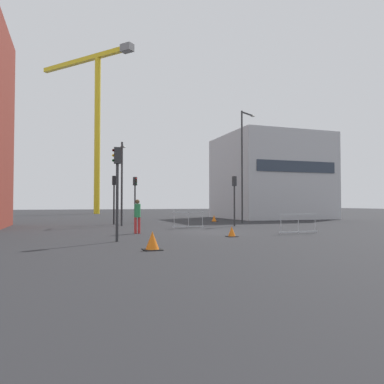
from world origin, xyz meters
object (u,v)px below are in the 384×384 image
Objects in this scene: traffic_light_near at (117,178)px; traffic_light_far at (135,192)px; traffic_light_crosswalk at (114,192)px; traffic_cone_on_verge at (214,219)px; construction_crane at (95,107)px; streetlamp_short at (122,175)px; streetlamp_tall at (243,158)px; pedestrian_walking at (137,214)px; traffic_cone_by_barrier at (232,232)px; traffic_cone_orange at (152,241)px; traffic_light_corner at (234,192)px.

traffic_light_far is at bearing 77.05° from traffic_light_near.
traffic_cone_on_verge is (8.92, 1.40, -2.27)m from traffic_light_crosswalk.
construction_crane reaches higher than traffic_light_near.
streetlamp_short reaches higher than traffic_cone_on_verge.
streetlamp_tall reaches higher than pedestrian_walking.
traffic_light_near reaches higher than traffic_cone_by_barrier.
traffic_cone_orange is (-2.40, -17.26, -2.26)m from traffic_light_far.
construction_crane is at bearing 92.70° from traffic_light_far.
traffic_light_near is (-3.24, -14.08, 0.15)m from traffic_light_far.
traffic_cone_orange is (-1.07, -45.60, -16.39)m from construction_crane.
pedestrian_walking is at bearing 67.76° from traffic_light_near.
traffic_light_near is at bearing 104.65° from traffic_cone_orange.
traffic_cone_orange is 19.77m from traffic_cone_on_verge.
construction_crane is 6.70× the size of traffic_light_crosswalk.
pedestrian_walking is at bearing -99.21° from traffic_light_far.
traffic_light_far is 8.67m from traffic_light_corner.
streetlamp_tall is 14.15× the size of traffic_cone_orange.
pedestrian_walking is 7.13m from traffic_cone_orange.
traffic_light_far reaches higher than traffic_cone_orange.
traffic_light_near is at bearing -112.24° from pedestrian_walking.
traffic_light_crosswalk is 9.02m from pedestrian_walking.
traffic_cone_orange is at bearing -127.01° from streetlamp_tall.
pedestrian_walking is at bearing -88.68° from traffic_light_crosswalk.
traffic_light_corner is (7.37, -34.55, -14.27)m from construction_crane.
construction_crane reaches higher than streetlamp_tall.
traffic_light_far is at bearing 100.03° from traffic_cone_by_barrier.
traffic_light_far is at bearing 80.79° from pedestrian_walking.
traffic_light_far is 6.56× the size of traffic_cone_on_verge.
streetlamp_tall is 13.24m from pedestrian_walking.
streetlamp_short is at bearing 88.56° from pedestrian_walking.
construction_crane is 45.16m from traffic_cone_by_barrier.
traffic_cone_on_verge is at bearing 115.90° from streetlamp_tall.
traffic_cone_orange is (-0.54, -15.95, -2.23)m from traffic_light_crosswalk.
construction_crane reaches higher than streetlamp_short.
traffic_light_crosswalk is at bearing 91.32° from pedestrian_walking.
traffic_cone_orange is 1.28× the size of traffic_cone_by_barrier.
traffic_light_corner is at bearing 27.45° from pedestrian_walking.
traffic_light_near reaches higher than traffic_light_crosswalk.
traffic_light_crosswalk is 16.12m from traffic_cone_orange.
traffic_light_near is 17.69m from traffic_cone_on_verge.
traffic_cone_orange is (0.83, -3.19, -2.40)m from traffic_light_near.
traffic_light_corner is at bearing -77.96° from construction_crane.
construction_crane reaches higher than pedestrian_walking.
streetlamp_short is at bearing 155.96° from traffic_light_corner.
traffic_light_crosswalk is at bearing -91.02° from construction_crane.
streetlamp_short is at bearing -117.16° from traffic_light_far.
streetlamp_tall is 16.00× the size of traffic_cone_on_verge.
traffic_light_crosswalk is (-10.34, 1.52, -2.81)m from streetlamp_tall.
traffic_light_near is 6.97× the size of traffic_cone_on_verge.
traffic_light_far is 7.43m from traffic_cone_on_verge.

